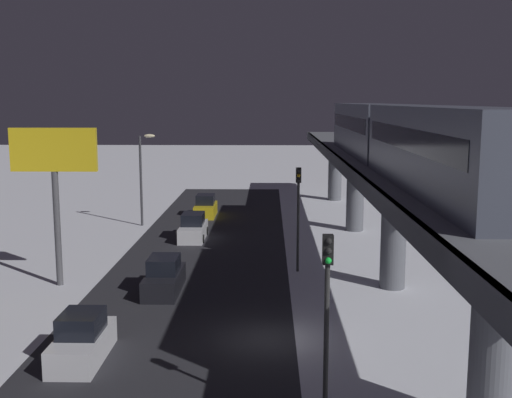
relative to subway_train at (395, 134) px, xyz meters
name	(u,v)px	position (x,y,z in m)	size (l,w,h in m)	color
ground_plane	(267,339)	(6.98, 8.33, -8.53)	(240.00, 240.00, 0.00)	white
avenue_asphalt	(171,338)	(11.24, 8.33, -8.53)	(11.00, 93.57, 0.01)	#28282D
elevated_railway	(430,209)	(0.09, 8.33, -2.69)	(5.00, 93.57, 6.75)	slate
subway_train	(395,134)	(0.00, 0.00, 0.00)	(2.94, 36.87, 3.40)	#4C5160
sedan_white	(193,229)	(12.64, -11.68, -7.75)	(1.91, 4.62, 1.97)	silver
sedan_white_2	(82,341)	(14.44, 10.73, -7.73)	(1.80, 4.16, 1.97)	silver
sedan_black	(164,278)	(12.64, 1.61, -7.73)	(1.80, 4.46, 1.97)	black
sedan_yellow	(206,207)	(12.64, -21.07, -7.73)	(1.80, 4.16, 1.97)	gold
traffic_light_near	(327,306)	(5.14, 16.23, -4.33)	(0.32, 0.44, 6.40)	#2D2D2D
traffic_light_mid	(298,204)	(5.14, -2.70, -4.33)	(0.32, 0.44, 6.40)	#2D2D2D
commercial_billboard	(54,165)	(18.79, 0.43, -1.70)	(4.80, 0.36, 8.90)	#4C4C51
street_lamp_far	(143,168)	(17.32, -16.67, -3.72)	(1.35, 0.44, 7.65)	#38383D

